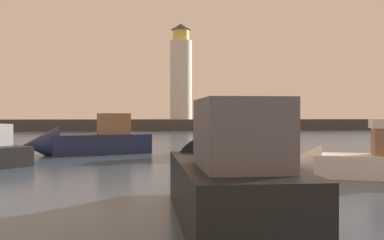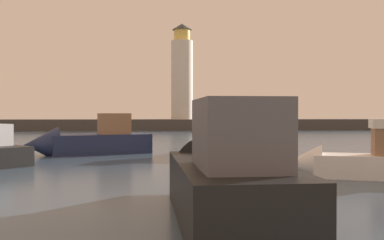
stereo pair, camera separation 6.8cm
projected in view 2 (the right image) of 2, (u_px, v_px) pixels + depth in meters
ground_plane at (174, 145)px, 36.69m from camera, size 220.00×220.00×0.00m
breakwater at (163, 125)px, 72.05m from camera, size 84.67×6.54×1.78m
lighthouse at (182, 74)px, 72.24m from camera, size 3.60×3.60×15.86m
motorboat_0 at (361, 159)px, 17.95m from camera, size 6.38×3.62×2.72m
motorboat_2 at (222, 143)px, 28.99m from camera, size 4.27×7.31×2.45m
motorboat_4 at (221, 176)px, 11.58m from camera, size 2.55×8.48×3.35m
motorboat_6 at (85, 141)px, 28.50m from camera, size 8.34×4.79×3.09m
mooring_buoy at (278, 158)px, 21.94m from camera, size 0.80×0.80×0.80m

